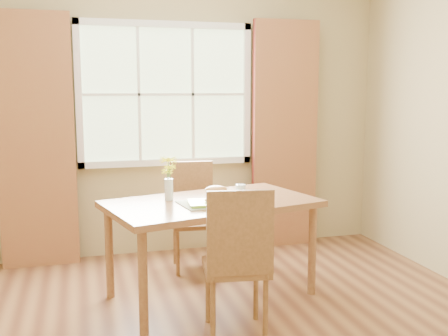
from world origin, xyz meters
TOP-DOWN VIEW (x-y plane):
  - room at (0.00, 0.00)m, footprint 4.24×3.84m
  - window at (0.00, 1.87)m, footprint 1.62×0.06m
  - curtain_left at (-1.15, 1.78)m, footprint 0.65×0.08m
  - curtain_right at (1.15, 1.78)m, footprint 0.65×0.08m
  - dining_table at (0.13, 0.69)m, footprint 1.67×1.19m
  - chair_near at (0.12, -0.01)m, footprint 0.46×0.46m
  - chair_far at (0.14, 1.39)m, footprint 0.42×0.42m
  - placemat at (0.11, 0.60)m, footprint 0.50×0.40m
  - plate at (0.06, 0.55)m, footprint 0.27×0.27m
  - croissant_sandwich at (0.13, 0.54)m, footprint 0.17×0.12m
  - water_glass at (0.35, 0.68)m, footprint 0.08×0.08m
  - flower_vase at (-0.17, 0.80)m, footprint 0.13×0.13m

SIDE VIEW (x-z plane):
  - chair_far at x=0.14m, z-range 0.04..0.96m
  - chair_near at x=0.12m, z-range 0.05..1.01m
  - dining_table at x=0.13m, z-range 0.29..1.03m
  - placemat at x=0.11m, z-range 0.73..0.74m
  - plate at x=0.06m, z-range 0.74..0.75m
  - water_glass at x=0.35m, z-range 0.73..0.84m
  - croissant_sandwich at x=0.13m, z-range 0.75..0.87m
  - flower_vase at x=-0.17m, z-range 0.77..1.10m
  - curtain_left at x=-1.15m, z-range 0.00..2.20m
  - curtain_right at x=1.15m, z-range 0.00..2.20m
  - room at x=0.00m, z-range -0.02..2.72m
  - window at x=0.00m, z-range 0.84..2.16m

